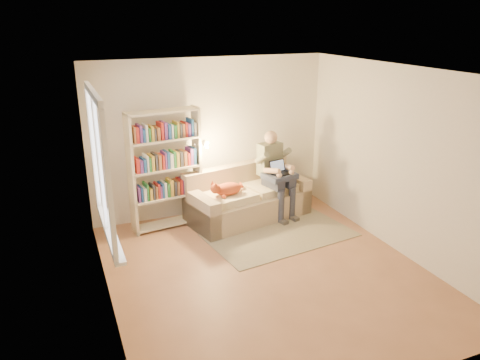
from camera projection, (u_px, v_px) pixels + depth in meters
name	position (u px, v px, depth m)	size (l,w,h in m)	color
floor	(267.00, 272.00, 6.19)	(4.50, 4.50, 0.00)	#966244
ceiling	(271.00, 72.00, 5.33)	(4.00, 4.50, 0.02)	white
wall_left	(102.00, 202.00, 5.05)	(0.02, 4.50, 2.60)	silver
wall_right	(399.00, 161.00, 6.47)	(0.02, 4.50, 2.60)	silver
wall_back	(210.00, 138.00, 7.73)	(4.00, 0.02, 2.60)	silver
wall_front	(388.00, 264.00, 3.80)	(4.00, 0.02, 2.60)	silver
window	(104.00, 189.00, 5.22)	(0.12, 1.52, 1.69)	white
sofa	(247.00, 200.00, 7.77)	(2.14, 1.30, 0.85)	tan
person	(275.00, 169.00, 7.73)	(0.50, 0.69, 1.43)	gray
cat	(226.00, 189.00, 7.30)	(0.65, 0.33, 0.25)	orange
blanket	(279.00, 176.00, 7.64)	(0.49, 0.40, 0.09)	#2A314A
laptop	(279.00, 170.00, 7.62)	(0.34, 0.31, 0.26)	black
bookshelf	(165.00, 164.00, 7.20)	(1.28, 0.44, 1.89)	beige
rug	(280.00, 235.00, 7.22)	(2.19, 1.29, 0.01)	gray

